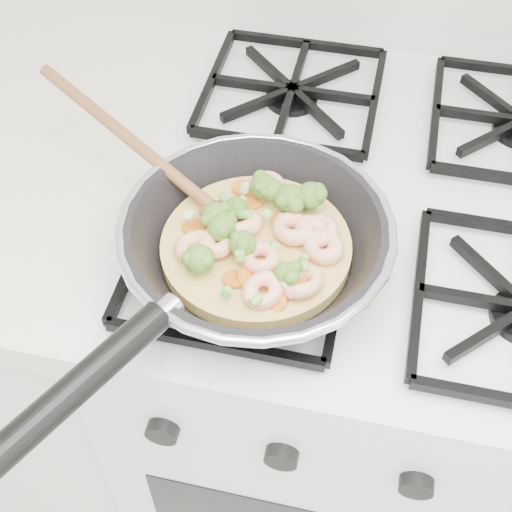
# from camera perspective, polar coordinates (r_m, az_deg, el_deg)

# --- Properties ---
(stove) EXTENTS (0.60, 0.60, 0.92)m
(stove) POSITION_cam_1_polar(r_m,az_deg,el_deg) (1.21, 7.80, -9.94)
(stove) COLOR white
(stove) RESTS_ON ground
(skillet) EXTENTS (0.43, 0.46, 0.09)m
(skillet) POSITION_cam_1_polar(r_m,az_deg,el_deg) (0.72, -0.33, 1.17)
(skillet) COLOR black
(skillet) RESTS_ON stove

